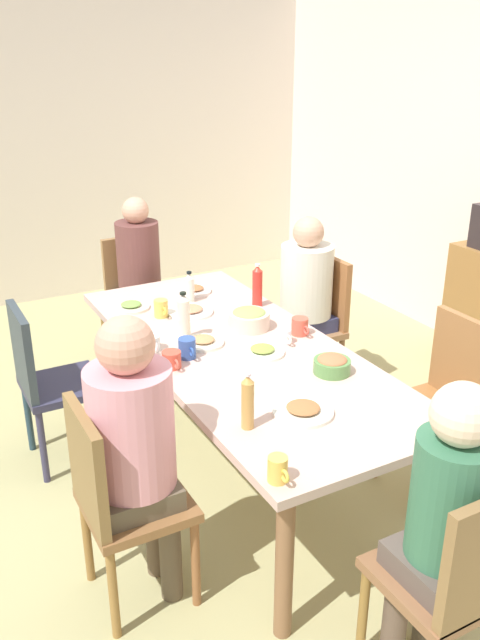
% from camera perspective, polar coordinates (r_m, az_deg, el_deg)
% --- Properties ---
extents(ground_plane, '(7.46, 7.46, 0.00)m').
position_cam_1_polar(ground_plane, '(3.68, 0.00, -12.61)').
color(ground_plane, tan).
extents(wall_left, '(0.12, 4.78, 2.60)m').
position_cam_1_polar(wall_left, '(6.04, -14.90, 14.04)').
color(wall_left, beige).
rests_on(wall_left, ground_plane).
extents(dining_table, '(2.24, 0.93, 0.72)m').
position_cam_1_polar(dining_table, '(3.35, 0.00, -3.47)').
color(dining_table, '#CBAA9C').
rests_on(dining_table, ground_plane).
extents(chair_0, '(0.40, 0.40, 0.90)m').
position_cam_1_polar(chair_0, '(3.48, 16.96, -6.05)').
color(chair_0, '#905C2F').
rests_on(chair_0, ground_plane).
extents(chair_1, '(0.40, 0.40, 0.90)m').
position_cam_1_polar(chair_1, '(3.64, -16.19, -4.69)').
color(chair_1, '#2D2E48').
rests_on(chair_1, ground_plane).
extents(chair_2, '(0.40, 0.40, 0.90)m').
position_cam_1_polar(chair_2, '(2.70, -10.51, -14.50)').
color(chair_2, brown).
rests_on(chair_2, ground_plane).
extents(person_2, '(0.33, 0.33, 1.24)m').
position_cam_1_polar(person_2, '(2.59, -9.00, -9.80)').
color(person_2, brown).
rests_on(person_2, ground_plane).
extents(chair_3, '(0.40, 0.40, 0.90)m').
position_cam_1_polar(chair_3, '(4.67, -8.80, 2.15)').
color(chair_3, olive).
rests_on(chair_3, ground_plane).
extents(person_3, '(0.30, 0.30, 1.20)m').
position_cam_1_polar(person_3, '(4.53, -8.54, 4.17)').
color(person_3, '#302E46').
rests_on(person_3, ground_plane).
extents(chair_4, '(0.40, 0.40, 0.90)m').
position_cam_1_polar(chair_4, '(4.25, 6.44, 0.16)').
color(chair_4, olive).
rests_on(chair_4, ground_plane).
extents(person_4, '(0.32, 0.32, 1.17)m').
position_cam_1_polar(person_4, '(4.13, 5.53, 2.46)').
color(person_4, '#2A2A4F').
rests_on(person_4, ground_plane).
extents(chair_5, '(0.40, 0.40, 0.90)m').
position_cam_1_polar(chair_5, '(2.44, 18.16, -20.11)').
color(chair_5, brown).
rests_on(chair_5, ground_plane).
extents(person_5, '(0.30, 0.30, 1.18)m').
position_cam_1_polar(person_5, '(2.37, 17.09, -15.48)').
color(person_5, brown).
rests_on(person_5, ground_plane).
extents(plate_0, '(0.21, 0.21, 0.04)m').
position_cam_1_polar(plate_0, '(3.36, -3.17, -1.85)').
color(plate_0, silver).
rests_on(plate_0, dining_table).
extents(plate_1, '(0.25, 0.25, 0.04)m').
position_cam_1_polar(plate_1, '(2.76, 5.39, -7.66)').
color(plate_1, silver).
rests_on(plate_1, dining_table).
extents(plate_2, '(0.22, 0.22, 0.04)m').
position_cam_1_polar(plate_2, '(3.26, 1.92, -2.66)').
color(plate_2, white).
rests_on(plate_2, dining_table).
extents(plate_3, '(0.21, 0.21, 0.04)m').
position_cam_1_polar(plate_3, '(3.85, -9.26, 1.16)').
color(plate_3, silver).
rests_on(plate_3, dining_table).
extents(plate_4, '(0.20, 0.20, 0.04)m').
position_cam_1_polar(plate_4, '(4.06, -3.90, 2.57)').
color(plate_4, white).
rests_on(plate_4, dining_table).
extents(plate_5, '(0.26, 0.26, 0.04)m').
position_cam_1_polar(plate_5, '(3.75, -4.27, 0.79)').
color(plate_5, white).
rests_on(plate_5, dining_table).
extents(bowl_0, '(0.22, 0.22, 0.11)m').
position_cam_1_polar(bowl_0, '(3.53, 0.78, 0.13)').
color(bowl_0, beige).
rests_on(bowl_0, dining_table).
extents(bowl_1, '(0.17, 0.17, 0.08)m').
position_cam_1_polar(bowl_1, '(3.09, 7.85, -3.78)').
color(bowl_1, '#558847').
rests_on(bowl_1, dining_table).
extents(cup_0, '(0.12, 0.09, 0.09)m').
position_cam_1_polar(cup_0, '(3.46, 5.18, -0.57)').
color(cup_0, '#CD5441').
rests_on(cup_0, dining_table).
extents(cup_1, '(0.11, 0.08, 0.10)m').
position_cam_1_polar(cup_1, '(3.70, -6.73, 0.99)').
color(cup_1, '#E0BF54').
rests_on(cup_1, dining_table).
extents(cup_2, '(0.11, 0.07, 0.10)m').
position_cam_1_polar(cup_2, '(2.35, 3.25, -12.59)').
color(cup_2, '#EDBE51').
rests_on(cup_2, dining_table).
extents(cup_3, '(0.12, 0.08, 0.08)m').
position_cam_1_polar(cup_3, '(3.31, -7.53, -1.97)').
color(cup_3, white).
rests_on(cup_3, dining_table).
extents(cup_4, '(0.12, 0.09, 0.08)m').
position_cam_1_polar(cup_4, '(3.12, -5.83, -3.39)').
color(cup_4, '#CA4A38').
rests_on(cup_4, dining_table).
extents(cup_5, '(0.12, 0.08, 0.10)m').
position_cam_1_polar(cup_5, '(3.21, -4.52, -2.41)').
color(cup_5, '#32529D').
rests_on(cup_5, dining_table).
extents(cup_6, '(0.11, 0.07, 0.08)m').
position_cam_1_polar(cup_6, '(3.36, 3.77, -1.40)').
color(cup_6, white).
rests_on(cup_6, dining_table).
extents(bottle_0, '(0.06, 0.06, 0.25)m').
position_cam_1_polar(bottle_0, '(3.80, 1.49, 2.89)').
color(bottle_0, red).
rests_on(bottle_0, dining_table).
extents(bottle_1, '(0.05, 0.05, 0.24)m').
position_cam_1_polar(bottle_1, '(2.61, 0.66, -7.01)').
color(bottle_1, tan).
rests_on(bottle_1, dining_table).
extents(bottle_2, '(0.06, 0.06, 0.18)m').
position_cam_1_polar(bottle_2, '(3.89, -4.32, 2.76)').
color(bottle_2, silver).
rests_on(bottle_2, dining_table).
extents(bottle_3, '(0.07, 0.07, 0.26)m').
position_cam_1_polar(bottle_3, '(3.38, -4.82, 0.23)').
color(bottle_3, '#ECE3CB').
rests_on(bottle_3, dining_table).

